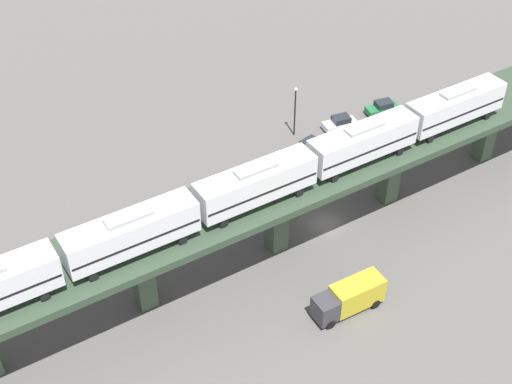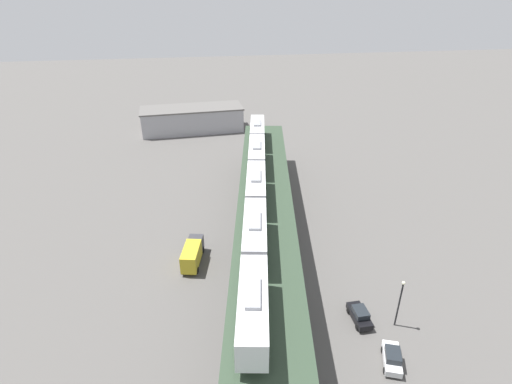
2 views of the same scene
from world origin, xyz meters
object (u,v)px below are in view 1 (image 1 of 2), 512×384
(delivery_truck, at_px, (349,297))
(street_lamp, at_px, (295,107))
(subway_train, at_px, (256,183))
(street_car_white, at_px, (340,123))
(street_car_green, at_px, (383,108))
(street_car_black, at_px, (309,147))

(delivery_truck, height_order, street_lamp, street_lamp)
(subway_train, distance_m, delivery_truck, 14.00)
(street_car_white, relative_size, street_car_green, 1.00)
(street_car_green, bearing_deg, street_car_white, 79.76)
(street_car_black, relative_size, street_car_green, 0.94)
(street_car_black, xyz_separation_m, street_car_green, (-0.12, -13.58, 0.00))
(street_lamp, bearing_deg, street_car_black, 161.26)
(street_car_white, relative_size, street_car_black, 1.07)
(subway_train, xyz_separation_m, street_lamp, (14.52, -19.36, -6.88))
(street_car_green, distance_m, delivery_truck, 35.26)
(street_car_black, relative_size, street_lamp, 0.64)
(street_car_white, bearing_deg, delivery_truck, 134.78)
(delivery_truck, bearing_deg, subway_train, 15.52)
(street_car_black, height_order, street_lamp, street_lamp)
(subway_train, height_order, street_lamp, subway_train)
(delivery_truck, relative_size, street_lamp, 1.08)
(delivery_truck, bearing_deg, street_car_green, -54.58)
(street_car_black, distance_m, street_car_green, 13.58)
(street_car_green, distance_m, street_lamp, 13.29)
(delivery_truck, bearing_deg, street_car_white, -45.22)
(subway_train, height_order, street_car_green, subway_train)
(street_car_white, xyz_separation_m, street_car_green, (-1.24, -6.88, 0.00))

